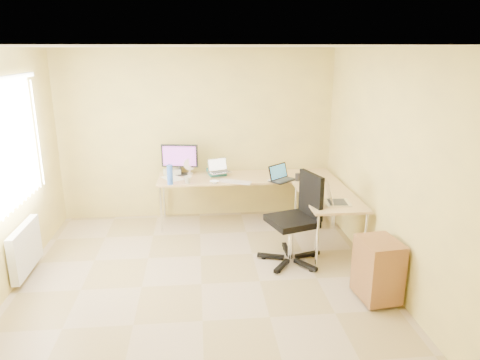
{
  "coord_description": "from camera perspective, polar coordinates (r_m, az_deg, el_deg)",
  "views": [
    {
      "loc": [
        -0.0,
        -4.54,
        2.58
      ],
      "look_at": [
        0.55,
        1.1,
        0.9
      ],
      "focal_mm": 33.22,
      "sensor_mm": 36.0,
      "label": 1
    }
  ],
  "objects": [
    {
      "name": "radiator",
      "position": [
        5.79,
        -25.86,
        -7.92
      ],
      "size": [
        0.09,
        0.8,
        0.55
      ],
      "primitive_type": "cube",
      "color": "white",
      "rests_on": "ground"
    },
    {
      "name": "office_chair",
      "position": [
        5.53,
        6.62,
        -5.7
      ],
      "size": [
        0.86,
        0.86,
        1.14
      ],
      "primitive_type": "cube",
      "rotation": [
        0.0,
        0.0,
        0.31
      ],
      "color": "black",
      "rests_on": "ground"
    },
    {
      "name": "desk_return",
      "position": [
        6.07,
        11.15,
        -5.22
      ],
      "size": [
        0.7,
        1.3,
        0.73
      ],
      "primitive_type": "cube",
      "color": "tan",
      "rests_on": "ground"
    },
    {
      "name": "desk_main",
      "position": [
        6.8,
        0.85,
        -2.49
      ],
      "size": [
        2.65,
        0.7,
        0.73
      ],
      "primitive_type": "cube",
      "color": "tan",
      "rests_on": "ground"
    },
    {
      "name": "mug",
      "position": [
        6.37,
        -6.74,
        0.02
      ],
      "size": [
        0.15,
        0.15,
        0.1
      ],
      "primitive_type": "imported",
      "rotation": [
        0.0,
        0.0,
        -0.43
      ],
      "color": "beige",
      "rests_on": "desk_main"
    },
    {
      "name": "keyboard",
      "position": [
        6.38,
        -0.64,
        -0.22
      ],
      "size": [
        0.49,
        0.32,
        0.02
      ],
      "primitive_type": "cube",
      "rotation": [
        0.0,
        0.0,
        -0.42
      ],
      "color": "beige",
      "rests_on": "desk_main"
    },
    {
      "name": "cd_stack",
      "position": [
        6.36,
        -3.32,
        -0.26
      ],
      "size": [
        0.13,
        0.13,
        0.03
      ],
      "primitive_type": "cylinder",
      "rotation": [
        0.0,
        0.0,
        -0.03
      ],
      "color": "white",
      "rests_on": "desk_main"
    },
    {
      "name": "desk_fan",
      "position": [
        6.81,
        -6.48,
        1.71
      ],
      "size": [
        0.23,
        0.23,
        0.24
      ],
      "primitive_type": "cylinder",
      "rotation": [
        0.0,
        0.0,
        0.22
      ],
      "color": "silver",
      "rests_on": "desk_main"
    },
    {
      "name": "window",
      "position": [
        5.44,
        -27.63,
        3.72
      ],
      "size": [
        0.1,
        1.8,
        1.4
      ],
      "primitive_type": "cube",
      "color": "white",
      "rests_on": "wall_left"
    },
    {
      "name": "monitor",
      "position": [
        6.78,
        -7.75,
        2.62
      ],
      "size": [
        0.58,
        0.27,
        0.47
      ],
      "primitive_type": "cube",
      "rotation": [
        0.0,
        0.0,
        -0.17
      ],
      "color": "black",
      "rests_on": "desk_main"
    },
    {
      "name": "black_cup",
      "position": [
        6.51,
        7.37,
        0.38
      ],
      "size": [
        0.09,
        0.09,
        0.11
      ],
      "primitive_type": "cylinder",
      "rotation": [
        0.0,
        0.0,
        -0.42
      ],
      "color": "black",
      "rests_on": "desk_main"
    },
    {
      "name": "white_box",
      "position": [
        6.84,
        -8.74,
        1.01
      ],
      "size": [
        0.28,
        0.24,
        0.09
      ],
      "primitive_type": "cube",
      "rotation": [
        0.0,
        0.0,
        0.32
      ],
      "color": "beige",
      "rests_on": "desk_main"
    },
    {
      "name": "wall_back",
      "position": [
        6.91,
        -5.5,
        5.77
      ],
      "size": [
        4.5,
        0.0,
        4.5
      ],
      "primitive_type": "plane",
      "rotation": [
        1.57,
        0.0,
        0.0
      ],
      "color": "#E7D168",
      "rests_on": "ground"
    },
    {
      "name": "water_bottle",
      "position": [
        6.34,
        -8.99,
        0.69
      ],
      "size": [
        0.08,
        0.08,
        0.29
      ],
      "primitive_type": "cylinder",
      "rotation": [
        0.0,
        0.0,
        0.02
      ],
      "color": "blue",
      "rests_on": "desk_main"
    },
    {
      "name": "papers",
      "position": [
        6.66,
        -8.67,
        0.23
      ],
      "size": [
        0.37,
        0.41,
        0.01
      ],
      "primitive_type": "cube",
      "rotation": [
        0.0,
        0.0,
        0.52
      ],
      "color": "white",
      "rests_on": "desk_main"
    },
    {
      "name": "laptop_black",
      "position": [
        6.47,
        5.51,
        0.91
      ],
      "size": [
        0.46,
        0.45,
        0.24
      ],
      "primitive_type": "cube",
      "rotation": [
        0.0,
        0.0,
        0.69
      ],
      "color": "black",
      "rests_on": "desk_main"
    },
    {
      "name": "laptop_center",
      "position": [
        6.67,
        -2.66,
        1.81
      ],
      "size": [
        0.38,
        0.34,
        0.2
      ],
      "primitive_type": "cube",
      "rotation": [
        0.0,
        0.0,
        0.37
      ],
      "color": "silver",
      "rests_on": "desk_main"
    },
    {
      "name": "book_stack",
      "position": [
        6.84,
        -3.04,
        1.06
      ],
      "size": [
        0.3,
        0.38,
        0.06
      ],
      "primitive_type": "cube",
      "rotation": [
        0.0,
        0.0,
        0.16
      ],
      "color": "#247375",
      "rests_on": "desk_main"
    },
    {
      "name": "laptop_return",
      "position": [
        5.63,
        12.45,
        -1.77
      ],
      "size": [
        0.39,
        0.32,
        0.25
      ],
      "primitive_type": "cube",
      "rotation": [
        0.0,
        0.0,
        1.48
      ],
      "color": "silver",
      "rests_on": "desk_return"
    },
    {
      "name": "cabinet",
      "position": [
        4.96,
        17.3,
        -10.86
      ],
      "size": [
        0.43,
        0.51,
        0.65
      ],
      "primitive_type": "cube",
      "rotation": [
        0.0,
        0.0,
        0.11
      ],
      "color": "#935F3C",
      "rests_on": "ground"
    },
    {
      "name": "mouse",
      "position": [
        6.45,
        3.96,
        -0.04
      ],
      "size": [
        0.11,
        0.09,
        0.03
      ],
      "primitive_type": "ellipsoid",
      "rotation": [
        0.0,
        0.0,
        0.34
      ],
      "color": "beige",
      "rests_on": "desk_main"
    },
    {
      "name": "wall_right",
      "position": [
        5.16,
        18.64,
        1.28
      ],
      "size": [
        0.0,
        4.5,
        4.5
      ],
      "primitive_type": "plane",
      "rotation": [
        1.57,
        0.0,
        -1.57
      ],
      "color": "#E7D168",
      "rests_on": "ground"
    },
    {
      "name": "ceiling",
      "position": [
        4.54,
        -5.81,
        16.69
      ],
      "size": [
        4.5,
        4.5,
        0.0
      ],
      "primitive_type": "plane",
      "rotation": [
        3.14,
        0.0,
        0.0
      ],
      "color": "white",
      "rests_on": "ground"
    },
    {
      "name": "floor",
      "position": [
        5.22,
        -4.97,
        -13.17
      ],
      "size": [
        4.5,
        4.5,
        0.0
      ],
      "primitive_type": "plane",
      "color": "tan",
      "rests_on": "ground"
    },
    {
      "name": "wall_front",
      "position": [
        2.62,
        -4.97,
        -12.79
      ],
      "size": [
        4.5,
        0.0,
        4.5
      ],
      "primitive_type": "plane",
      "rotation": [
        -1.57,
        0.0,
        0.0
      ],
      "color": "#E7D168",
      "rests_on": "ground"
    }
  ]
}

